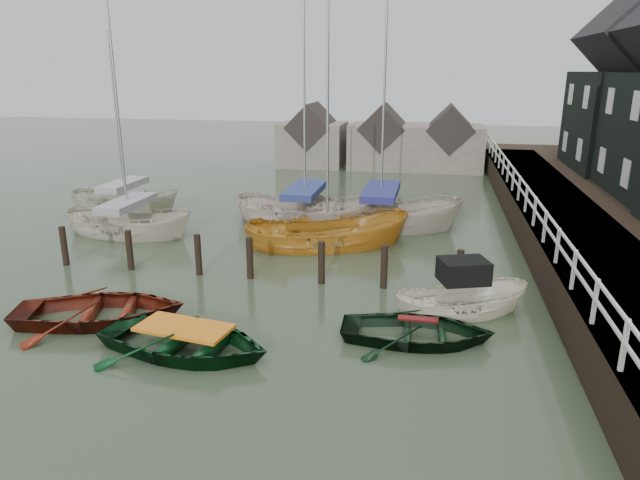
% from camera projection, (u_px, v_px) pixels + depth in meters
% --- Properties ---
extents(ground, '(120.00, 120.00, 0.00)m').
position_uv_depth(ground, '(258.00, 318.00, 15.82)').
color(ground, '#2C3824').
rests_on(ground, ground).
extents(pier, '(3.04, 32.00, 2.70)m').
position_uv_depth(pier, '(554.00, 221.00, 23.23)').
color(pier, black).
rests_on(pier, ground).
extents(mooring_pilings, '(13.72, 0.22, 1.80)m').
position_uv_depth(mooring_pilings, '(252.00, 264.00, 18.71)').
color(mooring_pilings, black).
rests_on(mooring_pilings, ground).
extents(far_sheds, '(14.00, 4.08, 4.39)m').
position_uv_depth(far_sheds, '(381.00, 141.00, 39.54)').
color(far_sheds, '#665B51').
rests_on(far_sheds, ground).
extents(rowboat_red, '(5.28, 4.42, 0.94)m').
position_uv_depth(rowboat_red, '(101.00, 321.00, 15.67)').
color(rowboat_red, '#58190C').
rests_on(rowboat_red, ground).
extents(rowboat_green, '(4.83, 3.78, 0.91)m').
position_uv_depth(rowboat_green, '(186.00, 352.00, 13.94)').
color(rowboat_green, black).
rests_on(rowboat_green, ground).
extents(rowboat_dkgreen, '(4.00, 2.95, 0.80)m').
position_uv_depth(rowboat_dkgreen, '(417.00, 340.00, 14.54)').
color(rowboat_dkgreen, black).
rests_on(rowboat_dkgreen, ground).
extents(motorboat, '(4.07, 2.59, 2.28)m').
position_uv_depth(motorboat, '(461.00, 310.00, 16.11)').
color(motorboat, silver).
rests_on(motorboat, ground).
extents(sailboat_a, '(5.90, 2.58, 10.40)m').
position_uv_depth(sailboat_a, '(130.00, 233.00, 23.80)').
color(sailboat_a, beige).
rests_on(sailboat_a, ground).
extents(sailboat_b, '(7.04, 3.50, 11.99)m').
position_uv_depth(sailboat_b, '(305.00, 223.00, 25.46)').
color(sailboat_b, beige).
rests_on(sailboat_b, ground).
extents(sailboat_c, '(6.83, 4.31, 10.50)m').
position_uv_depth(sailboat_c, '(327.00, 246.00, 22.28)').
color(sailboat_c, '#BE7C23').
rests_on(sailboat_c, ground).
extents(sailboat_d, '(6.97, 2.65, 12.21)m').
position_uv_depth(sailboat_d, '(380.00, 226.00, 24.92)').
color(sailboat_d, '#B9AF9E').
rests_on(sailboat_d, ground).
extents(sailboat_e, '(5.67, 2.22, 9.39)m').
position_uv_depth(sailboat_e, '(126.00, 210.00, 27.72)').
color(sailboat_e, '#B9B39D').
rests_on(sailboat_e, ground).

